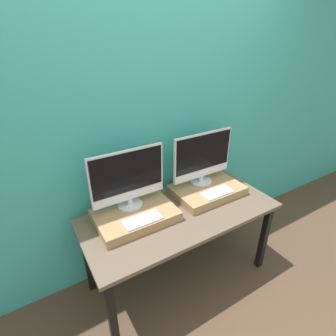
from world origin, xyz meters
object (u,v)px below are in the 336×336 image
object	(u,v)px
monitor_right	(203,157)
keyboard_right	(217,192)
keyboard_left	(143,220)
monitor_left	(128,178)

from	to	relation	value
monitor_right	keyboard_right	world-z (taller)	monitor_right
keyboard_left	monitor_right	size ratio (longest dim) A/B	0.48
monitor_left	keyboard_left	distance (m)	0.31
monitor_left	keyboard_right	bearing A→B (deg)	-17.83
keyboard_left	keyboard_right	bearing A→B (deg)	0.00
monitor_right	keyboard_right	bearing A→B (deg)	-90.00
monitor_right	keyboard_right	xyz separation A→B (m)	(0.00, -0.22, -0.23)
keyboard_left	monitor_right	world-z (taller)	monitor_right
keyboard_left	keyboard_right	distance (m)	0.67
monitor_right	keyboard_right	size ratio (longest dim) A/B	2.10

